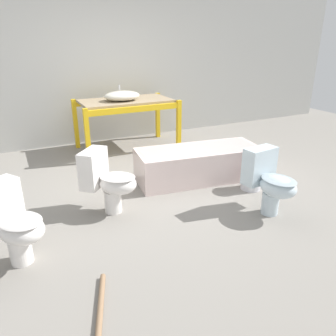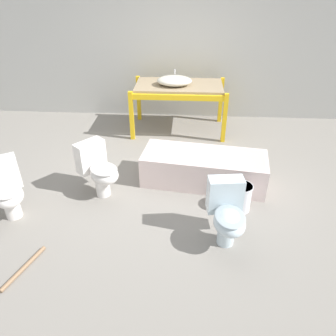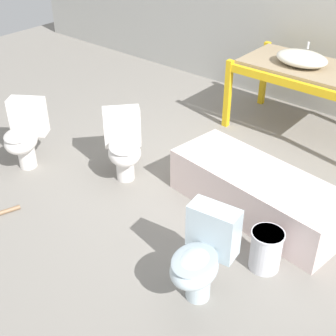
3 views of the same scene
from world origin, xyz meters
The scene contains 10 objects.
ground_plane centered at (0.00, 0.00, 0.00)m, with size 12.00×12.00×0.00m, color gray.
warehouse_wall_rear centered at (0.00, 2.36, 1.60)m, with size 10.80×0.08×3.20m.
shelving_rack centered at (0.18, 1.63, 0.73)m, with size 1.64×0.94×0.85m.
sink_basin centered at (0.10, 1.58, 0.93)m, with size 0.60×0.44×0.24m.
bathtub_main centered at (0.59, -0.08, 0.25)m, with size 1.74×0.86×0.44m.
toilet_near centered at (0.79, -1.21, 0.39)m, with size 0.42×0.61×0.71m.
toilet_far centered at (-0.78, -0.43, 0.39)m, with size 0.66×0.64×0.71m.
toilet_extra centered at (-1.75, -0.94, 0.39)m, with size 0.61×0.67×0.71m.
bucket_white centered at (1.02, -0.66, 0.19)m, with size 0.27×0.27×0.36m.
loose_pipe centered at (-1.25, -1.77, 0.02)m, with size 0.23×0.58×0.04m.
Camera 1 is at (-1.62, -3.64, 1.80)m, focal length 35.00 mm.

